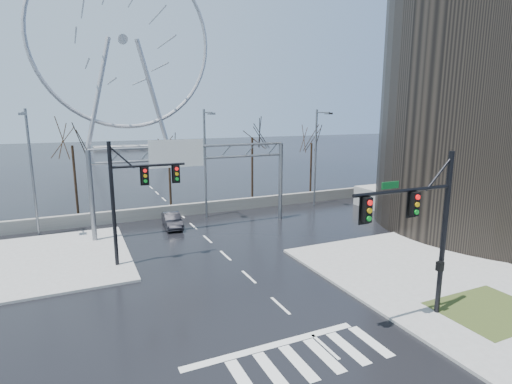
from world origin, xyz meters
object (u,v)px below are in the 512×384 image
signal_mast_far (131,191)px  sign_gantry (190,169)px  ferris_wheel (123,47)px  signal_mast_near (425,222)px  car (172,220)px

signal_mast_far → sign_gantry: bearing=47.5°
signal_mast_far → sign_gantry: signal_mast_far is taller
ferris_wheel → sign_gantry: bearing=-93.8°
signal_mast_near → sign_gantry: bearing=106.2°
signal_mast_far → car: bearing=60.9°
signal_mast_near → car: 21.96m
car → sign_gantry: bearing=-42.2°
signal_mast_near → sign_gantry: 19.79m
signal_mast_far → signal_mast_near: bearing=-49.7°
sign_gantry → ferris_wheel: size_ratio=0.32×
signal_mast_near → ferris_wheel: 101.29m
signal_mast_far → ferris_wheel: (10.87, 86.04, 21.30)m
signal_mast_near → car: bearing=108.6°
ferris_wheel → car: ferris_wheel is taller
signal_mast_near → signal_mast_far: (-11.01, 13.00, -0.04)m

